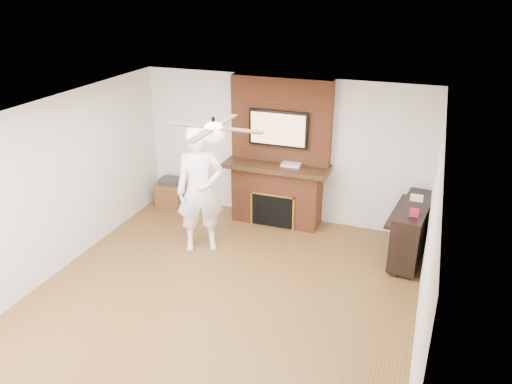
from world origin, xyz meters
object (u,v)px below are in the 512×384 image
(piano, at_px, (412,230))
(person, at_px, (200,190))
(fireplace, at_px, (278,167))
(side_table, at_px, (171,192))

(piano, bearing_deg, person, -158.75)
(person, distance_m, piano, 3.25)
(fireplace, xyz_separation_m, piano, (2.28, -0.55, -0.52))
(person, bearing_deg, side_table, 106.29)
(fireplace, bearing_deg, piano, -13.48)
(fireplace, height_order, person, fireplace)
(fireplace, distance_m, side_table, 2.21)
(side_table, height_order, piano, piano)
(fireplace, height_order, piano, fireplace)
(fireplace, bearing_deg, person, -122.00)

